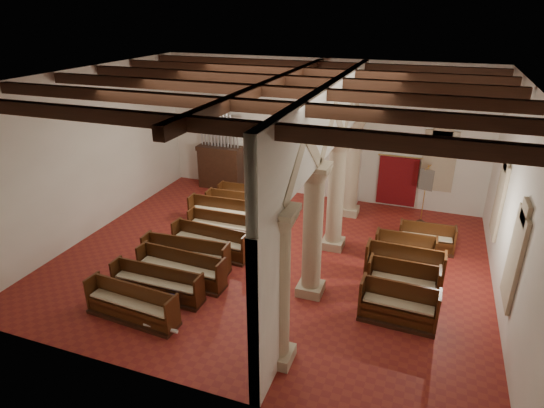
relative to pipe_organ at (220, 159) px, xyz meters
The scene contains 34 objects.
floor 7.24m from the pipe_organ, 50.71° to the right, with size 14.00×14.00×0.00m, color maroon.
ceiling 8.48m from the pipe_organ, 50.71° to the right, with size 14.00×14.00×0.00m, color black.
wall_back 4.81m from the pipe_organ, ahead, with size 14.00×0.02×6.00m, color white.
wall_front 12.46m from the pipe_organ, 68.63° to the right, with size 14.00×0.02×6.00m, color white.
wall_left 6.26m from the pipe_organ, 114.44° to the right, with size 0.02×12.00×6.00m, color white.
wall_right 12.85m from the pipe_organ, 25.56° to the right, with size 0.02×12.00×6.00m, color white.
ceiling_beams 8.38m from the pipe_organ, 50.71° to the right, with size 13.80×11.80×0.30m, color #361C11, non-canonical shape.
arcade 8.65m from the pipe_organ, 41.12° to the right, with size 0.90×11.90×6.00m.
window_right_a 13.47m from the pipe_organ, 31.37° to the right, with size 0.03×1.00×2.20m, color #34755E.
window_right_b 11.89m from the pipe_organ, 14.65° to the right, with size 0.03×1.00×2.20m, color #34755E.
window_back 9.55m from the pipe_organ, ahead, with size 1.00×0.03×2.20m, color #34755E.
pipe_organ is the anchor object (origin of this frame).
lectern 2.25m from the pipe_organ, ahead, with size 0.65×0.68×1.42m.
dossal_curtain 8.01m from the pipe_organ, ahead, with size 1.80×0.07×2.17m.
processional_banner 9.19m from the pipe_organ, ahead, with size 0.53×0.68×2.39m.
hymnal_box_a 9.62m from the pipe_organ, 73.00° to the right, with size 0.34×0.27×0.34m, color navy.
hymnal_box_b 8.04m from the pipe_organ, 64.76° to the right, with size 0.35×0.28×0.35m, color navy.
hymnal_box_c 8.42m from the pipe_organ, 55.26° to the right, with size 0.32×0.26×0.32m, color #161A9C.
tube_heater_a 10.63m from the pipe_organ, 73.04° to the right, with size 0.10×0.10×1.00m, color silver.
tube_heater_b 10.01m from the pipe_organ, 82.75° to the right, with size 0.10×0.10×1.03m, color white.
nave_pew_0 10.12m from the pipe_organ, 78.28° to the right, with size 2.78×0.87×1.03m.
nave_pew_1 9.02m from the pipe_organ, 76.44° to the right, with size 2.88×0.66×0.97m.
nave_pew_2 8.22m from the pipe_organ, 73.07° to the right, with size 2.91×0.82×1.04m.
nave_pew_3 7.46m from the pipe_organ, 73.17° to the right, with size 2.92×0.89×1.08m.
nave_pew_4 6.51m from the pipe_organ, 67.62° to the right, with size 2.84×0.89×1.04m.
nave_pew_5 5.26m from the pipe_organ, 64.56° to the right, with size 2.49×0.67×0.97m.
nave_pew_6 4.24m from the pipe_organ, 60.98° to the right, with size 3.18×0.80×1.04m.
nave_pew_7 3.85m from the pipe_organ, 51.75° to the right, with size 2.92×0.90×1.10m.
nave_pew_8 3.06m from the pipe_organ, 37.27° to the right, with size 2.98×0.71×0.96m.
aisle_pew_0 11.67m from the pipe_organ, 40.25° to the right, with size 2.09×0.84×1.15m.
aisle_pew_1 10.93m from the pipe_organ, 35.35° to the right, with size 2.02×0.77×1.14m.
aisle_pew_2 10.41m from the pipe_organ, 31.36° to the right, with size 2.37×0.79×1.15m.
aisle_pew_3 9.81m from the pipe_organ, 25.85° to the right, with size 1.96×0.71×1.05m.
aisle_pew_4 9.97m from the pipe_organ, 18.25° to the right, with size 1.91×0.74×0.99m.
Camera 1 is at (4.61, -12.66, 7.92)m, focal length 30.00 mm.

